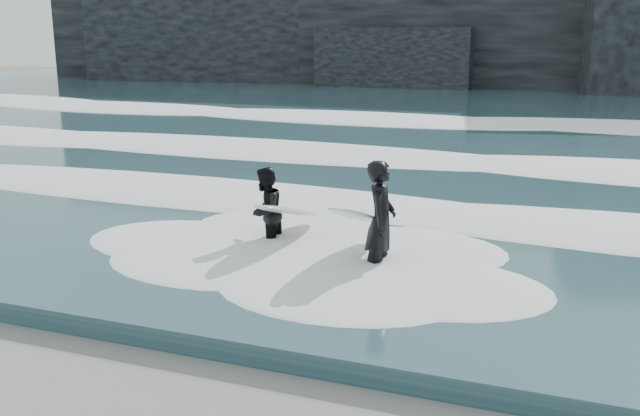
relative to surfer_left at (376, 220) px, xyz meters
The scene contains 7 objects.
sea 22.58m from the surfer_left, 92.79° to the left, with size 90.00×52.00×0.30m, color #27474E.
headland 39.76m from the surfer_left, 91.59° to the left, with size 70.00×9.00×10.00m, color black.
foam_near 2.83m from the surfer_left, 113.40° to the left, with size 60.00×3.20×0.20m, color white.
foam_mid 9.62m from the surfer_left, 96.58° to the left, with size 60.00×4.00×0.24m, color white.
foam_far 18.58m from the surfer_left, 93.40° to the left, with size 60.00×4.80×0.30m, color white.
surfer_left is the anchor object (origin of this frame).
surfer_right 2.10m from the surfer_left, 166.07° to the left, with size 1.06×2.28×1.55m.
Camera 1 is at (4.05, -3.75, 3.78)m, focal length 40.00 mm.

